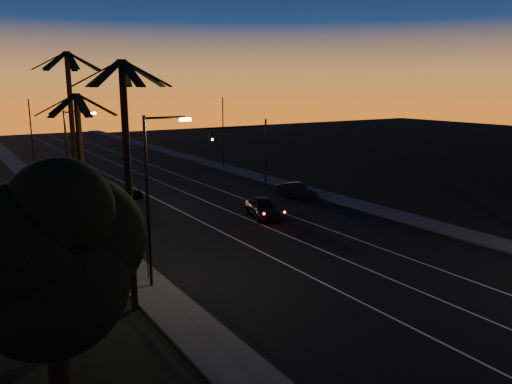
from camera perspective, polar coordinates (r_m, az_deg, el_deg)
road at (r=40.34m, az=-2.29°, el=-2.90°), size 20.00×170.00×0.01m
sidewalk_left at (r=36.22m, az=-17.83°, el=-5.11°), size 2.40×170.00×0.16m
sidewalk_right at (r=46.81m, az=9.63°, el=-0.86°), size 2.40×170.00×0.16m
lane_stripe_left at (r=38.97m, az=-6.10°, el=-3.48°), size 0.12×160.00×0.01m
lane_stripe_mid at (r=40.58m, az=-1.68°, el=-2.78°), size 0.12×160.00×0.01m
lane_stripe_right at (r=42.43m, az=2.38°, el=-2.13°), size 0.12×160.00×0.01m
bushy_tree at (r=17.68m, az=-22.04°, el=-6.73°), size 6.30×5.30×8.30m
palm_near at (r=23.03m, az=-14.52°, el=3.33°), size 4.25×4.16×11.53m
palm_mid at (r=28.72m, az=-19.35°, el=3.05°), size 4.25×4.16×10.03m
palm_far at (r=34.60m, az=-20.24°, el=6.68°), size 4.25×4.16×12.53m
streetlight_left_near at (r=25.81m, az=-11.71°, el=0.43°), size 2.55×0.26×9.00m
streetlight_left_far at (r=42.96m, az=-20.38°, el=4.15°), size 2.55×0.26×8.50m
street_sign at (r=27.63m, az=-12.33°, el=-6.71°), size 0.70×0.06×2.60m
signal_mast at (r=51.52m, az=-1.09°, el=5.79°), size 7.10×0.41×7.00m
signal_post at (r=45.45m, az=-19.27°, el=1.86°), size 0.28×0.37×4.20m
far_pole_left at (r=59.60m, az=-24.21°, el=5.32°), size 0.14×0.14×9.00m
far_pole_right at (r=63.82m, az=-3.79°, el=6.72°), size 0.14×0.14×9.00m
lead_car at (r=40.03m, az=0.76°, el=-1.79°), size 3.21×5.64×1.64m
right_car at (r=47.23m, az=4.64°, el=0.18°), size 1.96×4.40×1.41m
cross_car at (r=47.34m, az=-15.48°, el=-0.20°), size 5.20×3.26×1.41m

